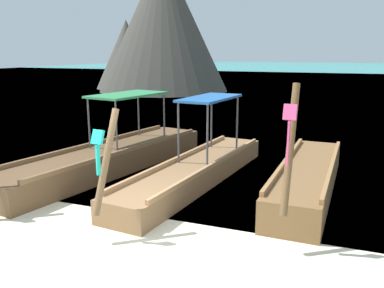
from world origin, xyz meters
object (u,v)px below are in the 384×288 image
Objects in this scene: longtail_boat_orange_ribbon at (109,158)px; karst_rock at (158,26)px; longtail_boat_turquoise_ribbon at (196,170)px; longtail_boat_pink_ribbon at (307,178)px.

karst_rock is (-8.97, 21.62, 4.80)m from longtail_boat_orange_ribbon.
longtail_boat_pink_ribbon is (2.64, 0.22, 0.02)m from longtail_boat_turquoise_ribbon.
longtail_boat_orange_ribbon is at bearing -178.61° from longtail_boat_pink_ribbon.
longtail_boat_pink_ribbon reaches higher than longtail_boat_turquoise_ribbon.
longtail_boat_orange_ribbon is 23.90m from karst_rock.
longtail_boat_turquoise_ribbon is (2.55, -0.09, -0.04)m from longtail_boat_orange_ribbon.
karst_rock is (-11.52, 21.72, 4.84)m from longtail_boat_turquoise_ribbon.
longtail_boat_orange_ribbon is at bearing 177.96° from longtail_boat_turquoise_ribbon.
karst_rock reaches higher than longtail_boat_turquoise_ribbon.
longtail_boat_pink_ribbon is at bearing 4.69° from longtail_boat_turquoise_ribbon.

